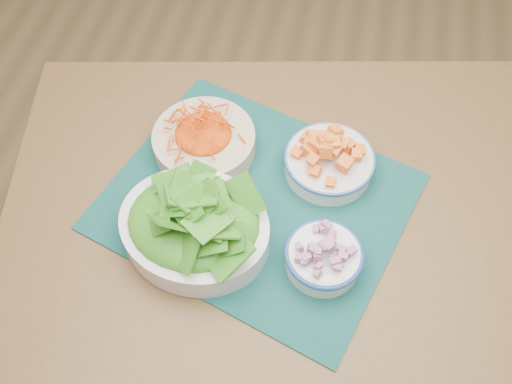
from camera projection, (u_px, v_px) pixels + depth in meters
ground at (210, 309)px, 1.77m from camera, size 4.00×4.00×0.00m
table at (292, 226)px, 1.19m from camera, size 1.24×0.96×0.75m
placemat at (256, 201)px, 1.09m from camera, size 0.65×0.58×0.00m
carrot_bowl at (204, 138)px, 1.13m from camera, size 0.26×0.26×0.07m
squash_bowl at (330, 158)px, 1.10m from camera, size 0.22×0.22×0.08m
lettuce_bowl at (194, 222)px, 1.00m from camera, size 0.31×0.28×0.12m
onion_bowl at (324, 255)px, 0.99m from camera, size 0.15×0.15×0.07m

